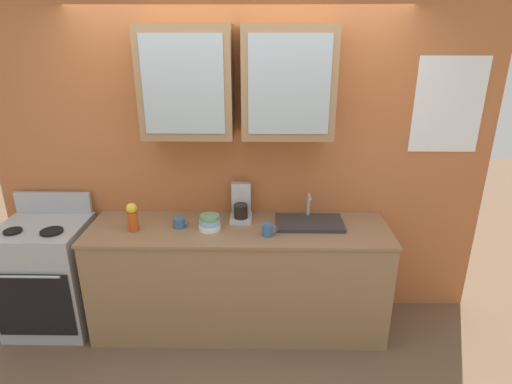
{
  "coord_description": "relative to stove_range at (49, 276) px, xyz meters",
  "views": [
    {
      "loc": [
        0.18,
        -2.95,
        2.33
      ],
      "look_at": [
        0.14,
        0.0,
        1.2
      ],
      "focal_mm": 29.78,
      "sensor_mm": 36.0,
      "label": 1
    }
  ],
  "objects": [
    {
      "name": "vase",
      "position": [
        0.75,
        -0.06,
        0.56
      ],
      "size": [
        0.08,
        0.08,
        0.22
      ],
      "color": "#BF4C19",
      "rests_on": "counter"
    },
    {
      "name": "back_wall_unit",
      "position": [
        1.55,
        0.31,
        1.05
      ],
      "size": [
        3.98,
        0.43,
        2.71
      ],
      "color": "#B76638",
      "rests_on": "ground_plane"
    },
    {
      "name": "coffee_maker",
      "position": [
        1.56,
        0.18,
        0.55
      ],
      "size": [
        0.17,
        0.2,
        0.29
      ],
      "color": "#B7B7BC",
      "rests_on": "counter"
    },
    {
      "name": "cup_near_sink",
      "position": [
        1.77,
        -0.13,
        0.49
      ],
      "size": [
        0.12,
        0.08,
        0.09
      ],
      "color": "#38608C",
      "rests_on": "counter"
    },
    {
      "name": "counter",
      "position": [
        1.55,
        0.0,
        -0.01
      ],
      "size": [
        2.33,
        0.63,
        0.9
      ],
      "color": "#93704C",
      "rests_on": "ground_plane"
    },
    {
      "name": "stove_range",
      "position": [
        0.0,
        0.0,
        0.0
      ],
      "size": [
        0.66,
        0.62,
        1.08
      ],
      "color": "#ADAFB5",
      "rests_on": "ground_plane"
    },
    {
      "name": "ground_plane",
      "position": [
        1.55,
        0.0,
        -0.46
      ],
      "size": [
        10.0,
        10.0,
        0.0
      ],
      "primitive_type": "plane",
      "color": "brown"
    },
    {
      "name": "cup_near_bowls",
      "position": [
        1.09,
        0.0,
        0.48
      ],
      "size": [
        0.12,
        0.09,
        0.08
      ],
      "color": "#38608C",
      "rests_on": "counter"
    },
    {
      "name": "sink_faucet",
      "position": [
        2.1,
        0.07,
        0.46
      ],
      "size": [
        0.52,
        0.31,
        0.22
      ],
      "color": "#2D2D30",
      "rests_on": "counter"
    },
    {
      "name": "bowl_stack",
      "position": [
        1.33,
        -0.03,
        0.5
      ],
      "size": [
        0.17,
        0.17,
        0.11
      ],
      "color": "white",
      "rests_on": "counter"
    }
  ]
}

